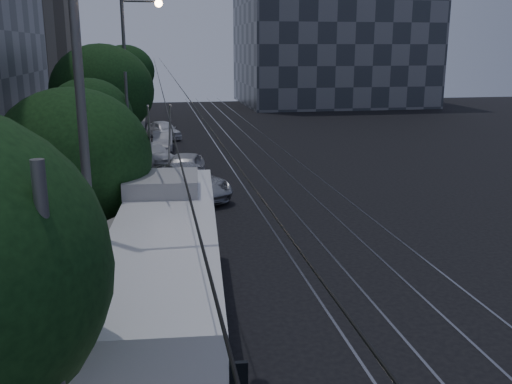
{
  "coord_description": "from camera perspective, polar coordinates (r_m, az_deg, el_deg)",
  "views": [
    {
      "loc": [
        -4.17,
        -15.71,
        7.06
      ],
      "look_at": [
        -0.93,
        2.36,
        2.36
      ],
      "focal_mm": 40.0,
      "sensor_mm": 36.0,
      "label": 1
    }
  ],
  "objects": [
    {
      "name": "tram_rails",
      "position": [
        37.0,
        0.4,
        3.36
      ],
      "size": [
        4.52,
        90.0,
        0.02
      ],
      "color": "#919199",
      "rests_on": "ground"
    },
    {
      "name": "building_distant_right",
      "position": [
        74.27,
        7.59,
        18.04
      ],
      "size": [
        22.0,
        18.0,
        24.0
      ],
      "primitive_type": "cube",
      "color": "#32373F",
      "rests_on": "ground"
    },
    {
      "name": "ground",
      "position": [
        17.72,
        4.35,
        -9.17
      ],
      "size": [
        120.0,
        120.0,
        0.0
      ],
      "primitive_type": "plane",
      "color": "black",
      "rests_on": "ground"
    },
    {
      "name": "car_white_d",
      "position": [
        45.66,
        -9.23,
        6.16
      ],
      "size": [
        2.99,
        4.46,
        1.41
      ],
      "primitive_type": "imported",
      "rotation": [
        0.0,
        0.0,
        0.35
      ],
      "color": "white",
      "rests_on": "ground"
    },
    {
      "name": "tree_3",
      "position": [
        33.04,
        -15.12,
        9.72
      ],
      "size": [
        5.67,
        5.67,
        7.23
      ],
      "color": "black",
      "rests_on": "ground"
    },
    {
      "name": "streetlamp_far",
      "position": [
        35.24,
        -12.28,
        12.34
      ],
      "size": [
        2.42,
        0.44,
        10.0
      ],
      "color": "#5E5E61",
      "rests_on": "ground"
    },
    {
      "name": "tree_5",
      "position": [
        53.78,
        -12.92,
        11.68
      ],
      "size": [
        5.18,
        5.18,
        7.24
      ],
      "color": "black",
      "rests_on": "ground"
    },
    {
      "name": "trolleybus",
      "position": [
        14.38,
        -8.91,
        -8.06
      ],
      "size": [
        3.33,
        11.84,
        5.63
      ],
      "rotation": [
        0.0,
        0.0,
        -0.08
      ],
      "color": "silver",
      "rests_on": "ground"
    },
    {
      "name": "tree_4",
      "position": [
        41.31,
        -13.62,
        10.43
      ],
      "size": [
        4.49,
        4.49,
        6.56
      ],
      "color": "black",
      "rests_on": "ground"
    },
    {
      "name": "tree_1",
      "position": [
        17.29,
        -17.78,
        3.26
      ],
      "size": [
        4.49,
        4.49,
        5.97
      ],
      "color": "black",
      "rests_on": "ground"
    },
    {
      "name": "car_white_b",
      "position": [
        35.79,
        -10.24,
        3.75
      ],
      "size": [
        3.36,
        4.6,
        1.24
      ],
      "primitive_type": "imported",
      "rotation": [
        0.0,
        0.0,
        0.43
      ],
      "color": "silver",
      "rests_on": "ground"
    },
    {
      "name": "sidewalk",
      "position": [
        36.54,
        -15.23,
        2.82
      ],
      "size": [
        5.0,
        90.0,
        0.15
      ],
      "primitive_type": "cube",
      "color": "slate",
      "rests_on": "ground"
    },
    {
      "name": "car_white_c",
      "position": [
        40.72,
        -9.3,
        5.08
      ],
      "size": [
        1.45,
        3.88,
        1.26
      ],
      "primitive_type": "imported",
      "rotation": [
        0.0,
        0.0,
        -0.03
      ],
      "color": "#B5B5B9",
      "rests_on": "ground"
    },
    {
      "name": "tree_2",
      "position": [
        26.59,
        -16.34,
        7.11
      ],
      "size": [
        3.87,
        3.87,
        5.74
      ],
      "color": "black",
      "rests_on": "ground"
    },
    {
      "name": "car_white_a",
      "position": [
        30.4,
        -7.19,
        2.33
      ],
      "size": [
        2.8,
        4.92,
        1.58
      ],
      "primitive_type": "imported",
      "rotation": [
        0.0,
        0.0,
        -0.21
      ],
      "color": "#BBBBC0",
      "rests_on": "ground"
    },
    {
      "name": "pickup_silver",
      "position": [
        27.6,
        -6.86,
        1.08
      ],
      "size": [
        4.51,
        6.15,
        1.55
      ],
      "primitive_type": "imported",
      "rotation": [
        0.0,
        0.0,
        0.39
      ],
      "color": "#A1A3A9",
      "rests_on": "ground"
    },
    {
      "name": "overhead_wires",
      "position": [
        35.9,
        -11.53,
        8.32
      ],
      "size": [
        2.23,
        90.0,
        6.0
      ],
      "color": "black",
      "rests_on": "ground"
    },
    {
      "name": "streetlamp_near",
      "position": [
        12.36,
        -15.15,
        7.25
      ],
      "size": [
        2.27,
        0.44,
        9.29
      ],
      "color": "#5E5E61",
      "rests_on": "ground"
    }
  ]
}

